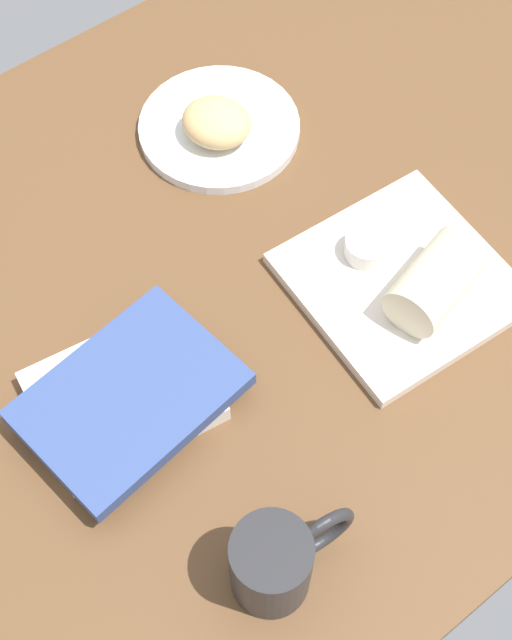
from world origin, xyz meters
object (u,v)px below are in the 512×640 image
round_plate (219,128)px  scone_pastry (217,122)px  book_stack (126,397)px  coffee_mug (276,562)px  sauce_cup (367,247)px  breakfast_wrap (436,282)px  square_plate (400,281)px

round_plate → scone_pastry: bearing=-133.6°
scone_pastry → book_stack: size_ratio=0.38×
scone_pastry → coffee_mug: size_ratio=0.67×
scone_pastry → coffee_mug: (-28.62, -47.94, 1.51)cm
sauce_cup → breakfast_wrap: bearing=-78.3°
round_plate → square_plate: square_plate is taller
round_plate → coffee_mug: size_ratio=1.58×
sauce_cup → coffee_mug: coffee_mug is taller
square_plate → coffee_mug: 37.21cm
square_plate → coffee_mug: size_ratio=1.74×
round_plate → coffee_mug: bearing=-121.3°
coffee_mug → book_stack: bearing=92.6°
round_plate → sauce_cup: size_ratio=4.04×
book_stack → coffee_mug: (1.10, -23.99, 2.88)cm
sauce_cup → book_stack: bearing=177.6°
round_plate → square_plate: size_ratio=0.91×
breakfast_wrap → book_stack: 36.08cm
scone_pastry → square_plate: scone_pastry is taller
round_plate → book_stack: bearing=-140.8°
scone_pastry → square_plate: 30.78cm
scone_pastry → sauce_cup: bearing=-83.6°
square_plate → breakfast_wrap: bearing=-78.3°
scone_pastry → coffee_mug: coffee_mug is taller
round_plate → sauce_cup: (1.50, -26.72, 2.26)cm
sauce_cup → coffee_mug: size_ratio=0.39×
scone_pastry → book_stack: scone_pastry is taller
round_plate → scone_pastry: (-1.33, -1.40, 3.10)cm
coffee_mug → square_plate: bearing=28.4°
scone_pastry → coffee_mug: 55.86cm
coffee_mug → breakfast_wrap: bearing=22.1°
square_plate → sauce_cup: sauce_cup is taller
square_plate → book_stack: bearing=169.2°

